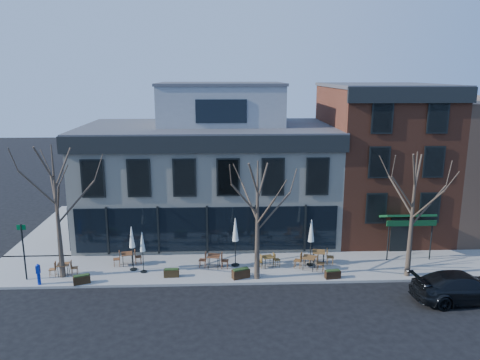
{
  "coord_description": "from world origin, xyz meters",
  "views": [
    {
      "loc": [
        0.91,
        -29.39,
        11.97
      ],
      "look_at": [
        2.25,
        2.0,
        4.74
      ],
      "focal_mm": 35.0,
      "sensor_mm": 36.0,
      "label": 1
    }
  ],
  "objects_px": {
    "call_box": "(38,273)",
    "cafe_set_0": "(63,268)",
    "parked_sedan": "(462,287)",
    "umbrella_0": "(132,240)"
  },
  "relations": [
    {
      "from": "call_box",
      "to": "umbrella_0",
      "type": "bearing_deg",
      "value": 19.77
    },
    {
      "from": "parked_sedan",
      "to": "umbrella_0",
      "type": "relative_size",
      "value": 1.95
    },
    {
      "from": "call_box",
      "to": "cafe_set_0",
      "type": "height_order",
      "value": "call_box"
    },
    {
      "from": "parked_sedan",
      "to": "cafe_set_0",
      "type": "relative_size",
      "value": 3.19
    },
    {
      "from": "parked_sedan",
      "to": "cafe_set_0",
      "type": "xyz_separation_m",
      "value": [
        -22.28,
        3.86,
        -0.19
      ]
    },
    {
      "from": "umbrella_0",
      "to": "cafe_set_0",
      "type": "bearing_deg",
      "value": -171.15
    },
    {
      "from": "parked_sedan",
      "to": "call_box",
      "type": "bearing_deg",
      "value": 79.16
    },
    {
      "from": "parked_sedan",
      "to": "umbrella_0",
      "type": "bearing_deg",
      "value": 71.93
    },
    {
      "from": "umbrella_0",
      "to": "parked_sedan",
      "type": "bearing_deg",
      "value": -13.79
    },
    {
      "from": "parked_sedan",
      "to": "call_box",
      "type": "height_order",
      "value": "parked_sedan"
    }
  ]
}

